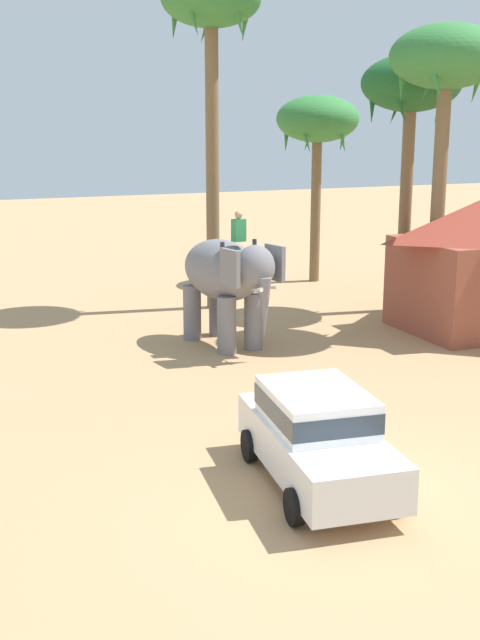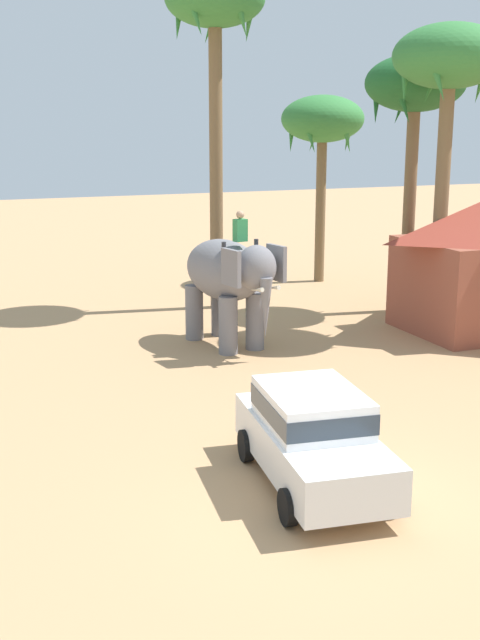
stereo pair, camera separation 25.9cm
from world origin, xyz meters
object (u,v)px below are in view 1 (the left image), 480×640
car_sedan_foreground (317,433)px  palm_tree_far_back (446,67)px  palm_tree_left_of_road (211,14)px  roadside_hut (480,261)px  palm_tree_behind_elephant (317,124)px  palm_tree_leaning_seaward (411,91)px  elephant_with_mahout (227,277)px

car_sedan_foreground → palm_tree_far_back: size_ratio=0.49×
palm_tree_left_of_road → roadside_hut: size_ratio=2.11×
palm_tree_behind_elephant → palm_tree_left_of_road: size_ratio=0.67×
palm_tree_left_of_road → palm_tree_far_back: (4.69, -5.88, -1.85)m
palm_tree_behind_elephant → car_sedan_foreground: bearing=-119.3°
palm_tree_leaning_seaward → roadside_hut: bearing=-80.0°
car_sedan_foreground → roadside_hut: 12.45m
car_sedan_foreground → elephant_with_mahout: size_ratio=1.08×
palm_tree_leaning_seaward → roadside_hut: (0.55, -3.13, -5.03)m
roadside_hut → car_sedan_foreground: bearing=-142.7°
elephant_with_mahout → roadside_hut: size_ratio=0.77×
car_sedan_foreground → palm_tree_left_of_road: 16.55m
elephant_with_mahout → car_sedan_foreground: bearing=-103.5°
palm_tree_left_of_road → palm_tree_far_back: bearing=-51.4°
palm_tree_far_back → palm_tree_leaning_seaward: 3.06m
palm_tree_behind_elephant → palm_tree_left_of_road: 7.09m
elephant_with_mahout → palm_tree_leaning_seaward: 9.01m
roadside_hut → palm_tree_left_of_road: bearing=135.2°
car_sedan_foreground → palm_tree_far_back: bearing=42.9°
palm_tree_far_back → elephant_with_mahout: bearing=169.9°
elephant_with_mahout → roadside_hut: bearing=-10.1°
palm_tree_far_back → roadside_hut: palm_tree_far_back is taller
elephant_with_mahout → roadside_hut: 7.84m
palm_tree_leaning_seaward → elephant_with_mahout: bearing=-166.2°
palm_tree_far_back → palm_tree_behind_elephant: bearing=84.3°
palm_tree_far_back → roadside_hut: bearing=-9.8°
car_sedan_foreground → palm_tree_far_back: palm_tree_far_back is taller
palm_tree_left_of_road → palm_tree_far_back: 7.75m
elephant_with_mahout → palm_tree_left_of_road: size_ratio=0.37×
car_sedan_foreground → palm_tree_behind_elephant: size_ratio=0.59×
palm_tree_left_of_road → roadside_hut: (6.17, -6.14, -7.40)m
palm_tree_behind_elephant → palm_tree_leaning_seaward: size_ratio=0.87×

